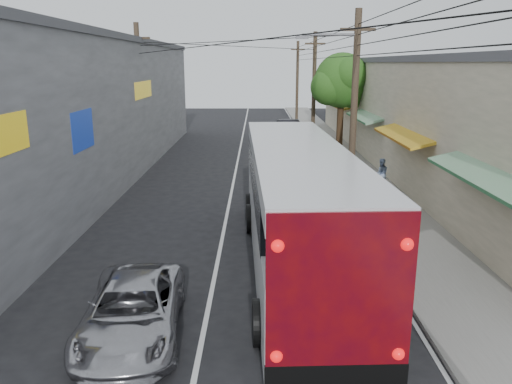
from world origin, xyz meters
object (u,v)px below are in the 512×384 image
pedestrian_far (381,174)px  parked_car_far (289,129)px  coach_bus (297,205)px  parked_car_mid (298,146)px  jeepney (133,311)px  pedestrian_near (373,207)px  parked_suv (334,184)px

pedestrian_far → parked_car_far: bearing=-79.4°
coach_bus → parked_car_mid: coach_bus is taller
coach_bus → parked_car_far: (1.41, 25.95, -1.12)m
jeepney → pedestrian_near: pedestrian_near is taller
coach_bus → jeepney: 5.85m
parked_suv → pedestrian_far: bearing=27.5°
parked_suv → pedestrian_near: 4.11m
parked_car_mid → pedestrian_near: bearing=-88.1°
coach_bus → parked_suv: (2.21, 7.19, -1.12)m
pedestrian_near → coach_bus: bearing=52.2°
parked_suv → parked_car_far: (-0.80, 18.76, -0.00)m
jeepney → parked_car_far: size_ratio=0.99×
parked_suv → parked_car_mid: 9.99m
parked_car_far → pedestrian_near: bearing=-92.9°
parked_suv → parked_car_far: 18.78m
coach_bus → pedestrian_far: (4.63, 8.72, -1.00)m
pedestrian_near → pedestrian_far: 5.79m
pedestrian_near → parked_suv: bearing=-73.0°
pedestrian_near → pedestrian_far: pedestrian_far is taller
parked_suv → jeepney: bearing=-123.1°
parked_suv → pedestrian_near: size_ratio=3.47×
pedestrian_near → pedestrian_far: (1.62, 5.56, 0.01)m
pedestrian_far → parked_suv: bearing=32.2°
parked_suv → pedestrian_far: pedestrian_far is taller
coach_bus → pedestrian_far: size_ratio=8.44×
jeepney → pedestrian_far: (8.55, 12.88, 0.24)m
parked_suv → parked_car_mid: parked_car_mid is taller
parked_car_mid → pedestrian_far: bearing=-73.8°
parked_suv → parked_car_far: bearing=87.7°
coach_bus → parked_car_far: 26.02m
pedestrian_near → pedestrian_far: bearing=-100.4°
parked_suv → parked_car_mid: (-0.80, 9.96, 0.06)m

